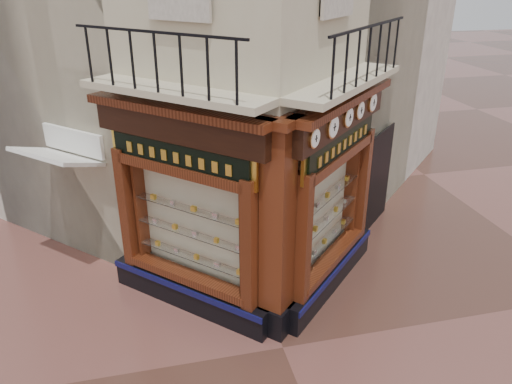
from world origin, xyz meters
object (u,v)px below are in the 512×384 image
object	(u,v)px
signboard_right	(341,144)
clock_e	(372,102)
clock_b	(333,127)
clock_d	(360,110)
corner_pilaster	(277,236)
clock_a	(314,138)
awning	(76,266)
clock_c	(348,117)
signboard_left	(179,157)

from	to	relation	value
signboard_right	clock_e	bearing A→B (deg)	-5.38
clock_b	clock_d	bearing A→B (deg)	-0.00
corner_pilaster	clock_e	xyz separation A→B (m)	(2.37, 1.76, 1.67)
clock_d	clock_a	bearing A→B (deg)	180.00
clock_e	awning	bearing A→B (deg)	123.32
clock_a	clock_d	world-z (taller)	clock_d
clock_c	awning	size ratio (longest dim) A/B	0.22
clock_b	awning	xyz separation A→B (m)	(-4.77, 2.59, -3.62)
corner_pilaster	signboard_left	bearing A→B (deg)	100.25
awning	signboard_left	world-z (taller)	signboard_left
clock_a	clock_b	bearing A→B (deg)	0.00
corner_pilaster	clock_b	world-z (taller)	corner_pilaster
clock_b	clock_d	world-z (taller)	clock_b
clock_b	clock_c	size ratio (longest dim) A/B	1.10
corner_pilaster	signboard_right	bearing A→B (deg)	-10.25
awning	signboard_left	bearing A→B (deg)	-176.53
clock_b	clock_c	bearing A→B (deg)	-0.00
clock_d	signboard_right	bearing A→B (deg)	167.65
clock_c	signboard_right	world-z (taller)	clock_c
clock_e	signboard_right	size ratio (longest dim) A/B	0.18
clock_a	clock_e	bearing A→B (deg)	0.00
corner_pilaster	clock_e	world-z (taller)	corner_pilaster
clock_c	signboard_right	xyz separation A→B (m)	(-0.04, 0.11, -0.52)
clock_a	clock_d	bearing A→B (deg)	-0.00
clock_e	awning	size ratio (longest dim) A/B	0.23
clock_d	signboard_right	xyz separation A→B (m)	(-0.44, -0.28, -0.52)
awning	clock_e	bearing A→B (deg)	-146.68
corner_pilaster	awning	bearing A→B (deg)	95.97
corner_pilaster	clock_e	distance (m)	3.39
clock_a	clock_c	size ratio (longest dim) A/B	0.89
corner_pilaster	signboard_left	size ratio (longest dim) A/B	1.78
clock_a	clock_c	xyz separation A→B (m)	(0.96, 0.96, -0.00)
clock_d	awning	xyz separation A→B (m)	(-5.63, 1.73, -3.62)
clock_e	corner_pilaster	bearing A→B (deg)	171.69
clock_c	signboard_right	distance (m)	0.53
signboard_right	signboard_left	bearing A→B (deg)	135.00
corner_pilaster	clock_a	bearing A→B (deg)	-51.29
clock_c	clock_d	distance (m)	0.55
corner_pilaster	awning	distance (m)	5.19
clock_b	clock_a	bearing A→B (deg)	-180.00
clock_c	clock_b	bearing A→B (deg)	180.00
clock_d	clock_e	world-z (taller)	clock_e
clock_e	signboard_right	bearing A→B (deg)	174.62
corner_pilaster	clock_c	world-z (taller)	corner_pilaster
signboard_left	awning	bearing A→B (deg)	3.47
clock_d	signboard_left	xyz separation A→B (m)	(-3.36, -0.28, -0.52)
corner_pilaster	signboard_right	distance (m)	2.12
clock_c	signboard_right	bearing A→B (deg)	66.50
corner_pilaster	clock_a	size ratio (longest dim) A/B	12.13
clock_c	clock_d	world-z (taller)	clock_c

